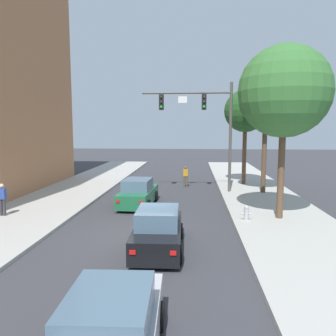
{
  "coord_description": "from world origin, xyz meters",
  "views": [
    {
      "loc": [
        2.07,
        -13.29,
        4.54
      ],
      "look_at": [
        0.45,
        7.82,
        2.0
      ],
      "focal_mm": 35.41,
      "sensor_mm": 36.0,
      "label": 1
    }
  ],
  "objects": [
    {
      "name": "car_following_black",
      "position": [
        0.78,
        -1.33,
        0.72
      ],
      "size": [
        1.92,
        4.28,
        1.6
      ],
      "color": "black",
      "rests_on": "ground"
    },
    {
      "name": "car_lead_green",
      "position": [
        -1.16,
        5.71,
        0.72
      ],
      "size": [
        2.01,
        4.32,
        1.6
      ],
      "color": "#1E663D",
      "rests_on": "ground"
    },
    {
      "name": "pedestrian_sidewalk_left_walker",
      "position": [
        -7.52,
        2.39,
        1.06
      ],
      "size": [
        0.36,
        0.22,
        1.64
      ],
      "color": "#333338",
      "rests_on": "sidewalk_left"
    },
    {
      "name": "ground_plane",
      "position": [
        0.0,
        0.0,
        0.0
      ],
      "size": [
        120.0,
        120.0,
        0.0
      ],
      "primitive_type": "plane",
      "color": "#38383D"
    },
    {
      "name": "car_third_silver",
      "position": [
        0.57,
        -7.65,
        0.72
      ],
      "size": [
        1.96,
        4.3,
        1.6
      ],
      "color": "#B7B7BC",
      "rests_on": "ground"
    },
    {
      "name": "traffic_signal_mast",
      "position": [
        2.87,
        9.81,
        5.32
      ],
      "size": [
        6.21,
        0.38,
        7.5
      ],
      "color": "#514C47",
      "rests_on": "sidewalk_right"
    },
    {
      "name": "street_tree_third",
      "position": [
        6.11,
        13.32,
        5.85
      ],
      "size": [
        3.31,
        3.31,
        7.4
      ],
      "color": "brown",
      "rests_on": "sidewalk_right"
    },
    {
      "name": "pedestrian_crossing_road",
      "position": [
        1.48,
        12.17,
        0.91
      ],
      "size": [
        0.36,
        0.22,
        1.64
      ],
      "color": "brown",
      "rests_on": "ground"
    },
    {
      "name": "street_tree_nearest",
      "position": [
        6.33,
        3.03,
        6.25
      ],
      "size": [
        4.36,
        4.36,
        8.3
      ],
      "color": "brown",
      "rests_on": "sidewalk_right"
    },
    {
      "name": "sidewalk_right",
      "position": [
        6.5,
        0.0,
        0.07
      ],
      "size": [
        5.0,
        60.0,
        0.15
      ],
      "primitive_type": "cube",
      "color": "#B2AFA8",
      "rests_on": "ground"
    },
    {
      "name": "fire_hydrant",
      "position": [
        4.64,
        2.5,
        0.51
      ],
      "size": [
        0.48,
        0.24,
        0.72
      ],
      "color": "#B2B2B7",
      "rests_on": "sidewalk_right"
    },
    {
      "name": "street_tree_second",
      "position": [
        6.89,
        9.66,
        6.4
      ],
      "size": [
        3.63,
        3.63,
        8.11
      ],
      "color": "brown",
      "rests_on": "sidewalk_right"
    }
  ]
}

